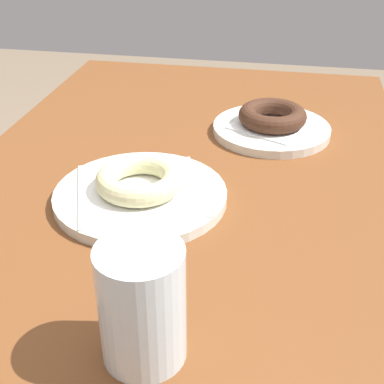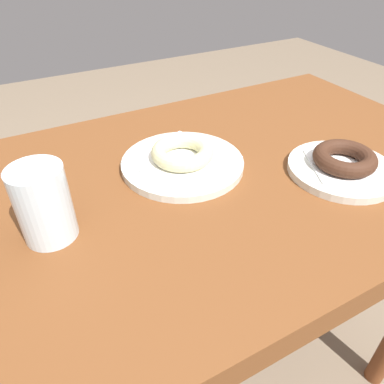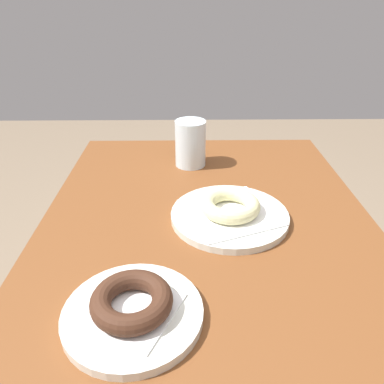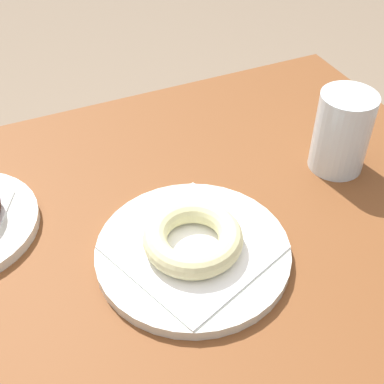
{
  "view_description": "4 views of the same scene",
  "coord_description": "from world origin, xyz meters",
  "px_view_note": "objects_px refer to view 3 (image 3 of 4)",
  "views": [
    {
      "loc": [
        -0.68,
        -0.14,
        1.14
      ],
      "look_at": [
        -0.1,
        -0.03,
        0.79
      ],
      "focal_mm": 50.24,
      "sensor_mm": 36.0,
      "label": 1
    },
    {
      "loc": [
        -0.35,
        -0.49,
        1.13
      ],
      "look_at": [
        -0.12,
        -0.07,
        0.78
      ],
      "focal_mm": 34.18,
      "sensor_mm": 36.0,
      "label": 2
    },
    {
      "loc": [
        0.55,
        -0.04,
        1.16
      ],
      "look_at": [
        -0.11,
        -0.03,
        0.8
      ],
      "focal_mm": 35.07,
      "sensor_mm": 36.0,
      "label": 3
    },
    {
      "loc": [
        0.09,
        0.43,
        1.23
      ],
      "look_at": [
        -0.11,
        -0.03,
        0.78
      ],
      "focal_mm": 48.86,
      "sensor_mm": 36.0,
      "label": 4
    }
  ],
  "objects_px": {
    "donut_sugar_ring": "(230,205)",
    "plate_chocolate_ring": "(133,314)",
    "water_glass": "(190,143)",
    "plate_sugar_ring": "(230,216)",
    "donut_chocolate_ring": "(132,301)"
  },
  "relations": [
    {
      "from": "donut_sugar_ring",
      "to": "donut_chocolate_ring",
      "type": "distance_m",
      "value": 0.3
    },
    {
      "from": "donut_chocolate_ring",
      "to": "water_glass",
      "type": "relative_size",
      "value": 0.98
    },
    {
      "from": "donut_sugar_ring",
      "to": "donut_chocolate_ring",
      "type": "relative_size",
      "value": 1.03
    },
    {
      "from": "donut_sugar_ring",
      "to": "plate_chocolate_ring",
      "type": "relative_size",
      "value": 0.6
    },
    {
      "from": "donut_sugar_ring",
      "to": "plate_chocolate_ring",
      "type": "bearing_deg",
      "value": -32.65
    },
    {
      "from": "plate_chocolate_ring",
      "to": "donut_chocolate_ring",
      "type": "height_order",
      "value": "donut_chocolate_ring"
    },
    {
      "from": "plate_sugar_ring",
      "to": "water_glass",
      "type": "xyz_separation_m",
      "value": [
        -0.26,
        -0.08,
        0.05
      ]
    },
    {
      "from": "donut_sugar_ring",
      "to": "water_glass",
      "type": "relative_size",
      "value": 1.01
    },
    {
      "from": "donut_sugar_ring",
      "to": "donut_chocolate_ring",
      "type": "height_order",
      "value": "same"
    },
    {
      "from": "plate_chocolate_ring",
      "to": "water_glass",
      "type": "bearing_deg",
      "value": 170.46
    },
    {
      "from": "plate_sugar_ring",
      "to": "donut_sugar_ring",
      "type": "xyz_separation_m",
      "value": [
        0.0,
        0.0,
        0.02
      ]
    },
    {
      "from": "donut_sugar_ring",
      "to": "plate_chocolate_ring",
      "type": "height_order",
      "value": "donut_sugar_ring"
    },
    {
      "from": "donut_sugar_ring",
      "to": "donut_chocolate_ring",
      "type": "xyz_separation_m",
      "value": [
        0.25,
        -0.16,
        0.0
      ]
    },
    {
      "from": "water_glass",
      "to": "donut_sugar_ring",
      "type": "bearing_deg",
      "value": 16.13
    },
    {
      "from": "plate_sugar_ring",
      "to": "donut_sugar_ring",
      "type": "relative_size",
      "value": 1.98
    }
  ]
}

